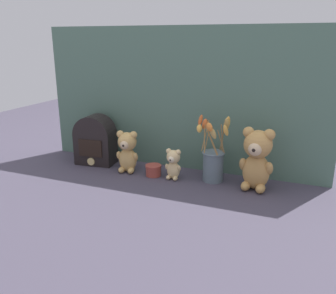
{
  "coord_description": "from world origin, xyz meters",
  "views": [
    {
      "loc": [
        0.6,
        -1.47,
        0.64
      ],
      "look_at": [
        0.0,
        0.02,
        0.15
      ],
      "focal_mm": 38.0,
      "sensor_mm": 36.0,
      "label": 1
    }
  ],
  "objects_px": {
    "flower_vase": "(213,160)",
    "vintage_radio": "(95,141)",
    "teddy_bear_medium": "(127,151)",
    "decorative_tin_tall": "(153,170)",
    "teddy_bear_large": "(257,158)",
    "teddy_bear_small": "(173,163)"
  },
  "relations": [
    {
      "from": "vintage_radio",
      "to": "decorative_tin_tall",
      "type": "height_order",
      "value": "vintage_radio"
    },
    {
      "from": "decorative_tin_tall",
      "to": "vintage_radio",
      "type": "bearing_deg",
      "value": 171.21
    },
    {
      "from": "teddy_bear_large",
      "to": "decorative_tin_tall",
      "type": "height_order",
      "value": "teddy_bear_large"
    },
    {
      "from": "decorative_tin_tall",
      "to": "flower_vase",
      "type": "bearing_deg",
      "value": 9.9
    },
    {
      "from": "teddy_bear_large",
      "to": "teddy_bear_small",
      "type": "bearing_deg",
      "value": -176.36
    },
    {
      "from": "flower_vase",
      "to": "decorative_tin_tall",
      "type": "xyz_separation_m",
      "value": [
        -0.28,
        -0.05,
        -0.08
      ]
    },
    {
      "from": "teddy_bear_large",
      "to": "teddy_bear_medium",
      "type": "distance_m",
      "value": 0.63
    },
    {
      "from": "decorative_tin_tall",
      "to": "teddy_bear_medium",
      "type": "bearing_deg",
      "value": 176.86
    },
    {
      "from": "teddy_bear_small",
      "to": "decorative_tin_tall",
      "type": "xyz_separation_m",
      "value": [
        -0.1,
        -0.0,
        -0.05
      ]
    },
    {
      "from": "teddy_bear_medium",
      "to": "flower_vase",
      "type": "distance_m",
      "value": 0.43
    },
    {
      "from": "flower_vase",
      "to": "vintage_radio",
      "type": "xyz_separation_m",
      "value": [
        -0.64,
        0.01,
        0.02
      ]
    },
    {
      "from": "teddy_bear_large",
      "to": "teddy_bear_medium",
      "type": "xyz_separation_m",
      "value": [
        -0.62,
        -0.02,
        -0.04
      ]
    },
    {
      "from": "teddy_bear_medium",
      "to": "flower_vase",
      "type": "bearing_deg",
      "value": 5.6
    },
    {
      "from": "teddy_bear_medium",
      "to": "decorative_tin_tall",
      "type": "bearing_deg",
      "value": -3.14
    },
    {
      "from": "vintage_radio",
      "to": "teddy_bear_medium",
      "type": "bearing_deg",
      "value": -12.44
    },
    {
      "from": "vintage_radio",
      "to": "teddy_bear_small",
      "type": "bearing_deg",
      "value": -6.65
    },
    {
      "from": "teddy_bear_large",
      "to": "teddy_bear_small",
      "type": "xyz_separation_m",
      "value": [
        -0.38,
        -0.02,
        -0.07
      ]
    },
    {
      "from": "teddy_bear_small",
      "to": "decorative_tin_tall",
      "type": "height_order",
      "value": "teddy_bear_small"
    },
    {
      "from": "teddy_bear_small",
      "to": "decorative_tin_tall",
      "type": "relative_size",
      "value": 1.9
    },
    {
      "from": "flower_vase",
      "to": "teddy_bear_small",
      "type": "bearing_deg",
      "value": -165.06
    },
    {
      "from": "teddy_bear_large",
      "to": "flower_vase",
      "type": "distance_m",
      "value": 0.2
    },
    {
      "from": "flower_vase",
      "to": "vintage_radio",
      "type": "distance_m",
      "value": 0.64
    }
  ]
}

